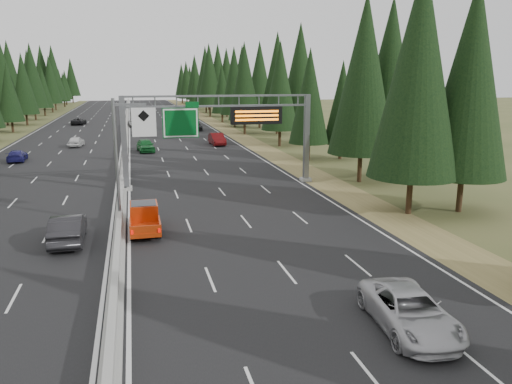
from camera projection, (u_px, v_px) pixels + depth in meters
road at (126, 134)px, 84.37m from camera, size 32.00×260.00×0.08m
shoulder_right at (230, 131)px, 88.53m from camera, size 3.60×260.00×0.06m
shoulder_left at (12, 137)px, 80.21m from camera, size 3.60×260.00×0.06m
median_barrier at (126, 131)px, 84.28m from camera, size 0.70×260.00×0.85m
sign_gantry at (227, 126)px, 42.59m from camera, size 16.75×0.98×7.80m
hov_sign_pole at (126, 152)px, 31.39m from camera, size 2.80×0.50×8.00m
tree_row_right at (266, 78)px, 79.19m from camera, size 11.33×241.38×18.85m
silver_minivan at (409, 311)px, 18.59m from camera, size 2.94×5.52×1.48m
red_pickup at (144, 216)px, 30.81m from camera, size 1.77×4.95×1.61m
car_ahead_green at (145, 145)px, 63.44m from camera, size 2.41×4.95×1.63m
car_ahead_dkred at (217, 139)px, 69.78m from camera, size 1.86×5.04×1.65m
car_ahead_dkgrey at (195, 126)px, 89.43m from camera, size 2.34×5.59×1.61m
car_ahead_white at (134, 123)px, 96.29m from camera, size 2.65×5.07×1.36m
car_ahead_far at (142, 109)px, 137.94m from camera, size 2.07×4.77×1.60m
car_onc_near at (68, 229)px, 28.43m from camera, size 1.81×5.01×1.64m
car_onc_blue at (17, 156)px, 56.15m from camera, size 2.01×4.51×1.29m
car_onc_white at (76, 141)px, 68.18m from camera, size 2.09×4.32×1.42m
car_onc_far at (79, 121)px, 99.94m from camera, size 2.78×5.30×1.42m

